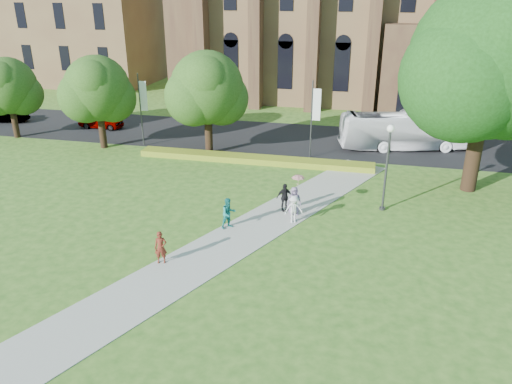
% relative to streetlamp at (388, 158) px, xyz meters
% --- Properties ---
extents(ground, '(160.00, 160.00, 0.00)m').
position_rel_streetlamp_xyz_m(ground, '(-7.50, -6.50, -3.30)').
color(ground, '#2F5D1B').
rests_on(ground, ground).
extents(road, '(160.00, 10.00, 0.02)m').
position_rel_streetlamp_xyz_m(road, '(-7.50, 13.50, -3.29)').
color(road, black).
rests_on(road, ground).
extents(footpath, '(15.58, 28.54, 0.04)m').
position_rel_streetlamp_xyz_m(footpath, '(-7.50, -5.50, -3.28)').
color(footpath, '#B2B2A8').
rests_on(footpath, ground).
extents(flower_hedge, '(18.00, 1.40, 0.45)m').
position_rel_streetlamp_xyz_m(flower_hedge, '(-9.50, 6.70, -3.07)').
color(flower_hedge, gold).
rests_on(flower_hedge, ground).
extents(building_west, '(22.00, 14.00, 18.30)m').
position_rel_streetlamp_xyz_m(building_west, '(-41.50, 35.50, 5.91)').
color(building_west, brown).
rests_on(building_west, ground).
extents(streetlamp, '(0.44, 0.44, 5.24)m').
position_rel_streetlamp_xyz_m(streetlamp, '(0.00, 0.00, 0.00)').
color(streetlamp, '#38383D').
rests_on(streetlamp, ground).
extents(large_tree, '(9.60, 9.60, 13.20)m').
position_rel_streetlamp_xyz_m(large_tree, '(5.50, 4.50, 5.07)').
color(large_tree, '#332114').
rests_on(large_tree, ground).
extents(street_tree_0, '(5.20, 5.20, 7.50)m').
position_rel_streetlamp_xyz_m(street_tree_0, '(-22.50, 7.50, 1.58)').
color(street_tree_0, '#332114').
rests_on(street_tree_0, ground).
extents(street_tree_1, '(5.60, 5.60, 8.05)m').
position_rel_streetlamp_xyz_m(street_tree_1, '(-13.50, 8.00, 1.93)').
color(street_tree_1, '#332114').
rests_on(street_tree_1, ground).
extents(street_tree_2, '(4.80, 4.80, 6.95)m').
position_rel_streetlamp_xyz_m(street_tree_2, '(-31.50, 8.50, 1.23)').
color(street_tree_2, '#332114').
rests_on(street_tree_2, ground).
extents(banner_pole_0, '(0.70, 0.10, 6.00)m').
position_rel_streetlamp_xyz_m(banner_pole_0, '(-5.39, 8.70, 0.09)').
color(banner_pole_0, '#38383D').
rests_on(banner_pole_0, ground).
extents(banner_pole_1, '(0.70, 0.10, 6.00)m').
position_rel_streetlamp_xyz_m(banner_pole_1, '(-19.39, 8.70, 0.09)').
color(banner_pole_1, '#38383D').
rests_on(banner_pole_1, ground).
extents(tour_coach, '(11.20, 5.09, 3.04)m').
position_rel_streetlamp_xyz_m(tour_coach, '(1.88, 12.79, -1.76)').
color(tour_coach, white).
rests_on(tour_coach, road).
extents(car_0, '(4.19, 1.74, 1.42)m').
position_rel_streetlamp_xyz_m(car_0, '(-25.72, 12.92, -2.57)').
color(car_0, gray).
rests_on(car_0, road).
extents(car_1, '(4.28, 2.29, 1.34)m').
position_rel_streetlamp_xyz_m(car_1, '(-35.86, 12.80, -2.61)').
color(car_1, gray).
rests_on(car_1, road).
extents(pedestrian_0, '(0.69, 0.55, 1.64)m').
position_rel_streetlamp_xyz_m(pedestrian_0, '(-10.45, -8.84, -2.44)').
color(pedestrian_0, maroon).
rests_on(pedestrian_0, footpath).
extents(pedestrian_1, '(1.08, 1.07, 1.76)m').
position_rel_streetlamp_xyz_m(pedestrian_1, '(-8.30, -4.49, -2.38)').
color(pedestrian_1, '#17756F').
rests_on(pedestrian_1, footpath).
extents(pedestrian_2, '(1.19, 0.94, 1.62)m').
position_rel_streetlamp_xyz_m(pedestrian_2, '(-4.92, -3.00, -2.44)').
color(pedestrian_2, silver).
rests_on(pedestrian_2, footpath).
extents(pedestrian_3, '(1.06, 0.89, 1.71)m').
position_rel_streetlamp_xyz_m(pedestrian_3, '(-5.72, -1.54, -2.40)').
color(pedestrian_3, black).
rests_on(pedestrian_3, footpath).
extents(pedestrian_4, '(0.95, 0.77, 1.69)m').
position_rel_streetlamp_xyz_m(pedestrian_4, '(-5.07, -1.90, -2.41)').
color(pedestrian_4, slate).
rests_on(pedestrian_4, footpath).
extents(parasol, '(0.90, 0.90, 0.65)m').
position_rel_streetlamp_xyz_m(parasol, '(-4.89, -1.80, -1.24)').
color(parasol, '#E29FBE').
rests_on(parasol, pedestrian_4).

